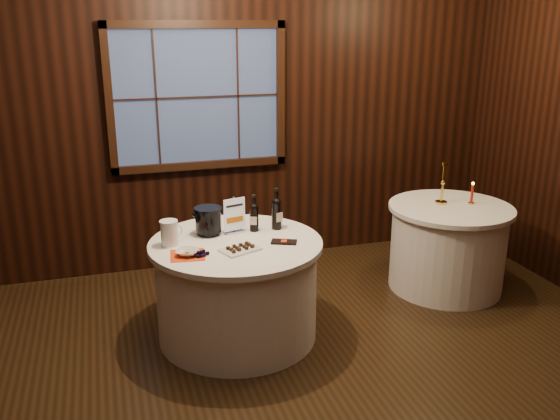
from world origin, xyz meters
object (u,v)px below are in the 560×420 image
object	(u,v)px
grape_bunch	(202,254)
red_candle	(472,195)
chocolate_box	(284,242)
chocolate_plate	(240,249)
glass_pitcher	(169,233)
ice_bucket	(208,220)
cracker_bowl	(187,252)
brass_candlestick	(442,189)
main_table	(237,289)
sign_stand	(234,221)
port_bottle_right	(277,211)
port_bottle_left	(254,215)
side_table	(447,247)

from	to	relation	value
grape_bunch	red_candle	world-z (taller)	red_candle
chocolate_box	grape_bunch	size ratio (longest dim) A/B	1.03
chocolate_plate	glass_pitcher	distance (m)	0.53
ice_bucket	cracker_bowl	bearing A→B (deg)	-120.16
brass_candlestick	main_table	bearing A→B (deg)	-168.63
ice_bucket	brass_candlestick	xyz separation A→B (m)	(2.12, 0.19, 0.02)
sign_stand	port_bottle_right	size ratio (longest dim) A/B	0.87
sign_stand	chocolate_plate	xyz separation A→B (m)	(-0.04, -0.37, -0.08)
port_bottle_right	main_table	bearing A→B (deg)	-174.05
cracker_bowl	red_candle	size ratio (longest dim) A/B	0.76
sign_stand	chocolate_box	xyz separation A→B (m)	(0.30, -0.32, -0.09)
grape_bunch	cracker_bowl	size ratio (longest dim) A/B	1.16
main_table	brass_candlestick	size ratio (longest dim) A/B	3.41
port_bottle_right	chocolate_plate	xyz separation A→B (m)	(-0.38, -0.37, -0.13)
cracker_bowl	red_candle	xyz separation A→B (m)	(2.58, 0.47, 0.06)
grape_bunch	port_bottle_left	bearing A→B (deg)	40.68
main_table	cracker_bowl	xyz separation A→B (m)	(-0.38, -0.17, 0.41)
port_bottle_left	brass_candlestick	bearing A→B (deg)	30.15
cracker_bowl	chocolate_plate	bearing A→B (deg)	-2.87
main_table	brass_candlestick	world-z (taller)	brass_candlestick
grape_bunch	glass_pitcher	distance (m)	0.35
port_bottle_right	grape_bunch	distance (m)	0.78
side_table	port_bottle_left	xyz separation A→B (m)	(-1.81, -0.12, 0.51)
ice_bucket	red_candle	xyz separation A→B (m)	(2.36, 0.09, -0.03)
cracker_bowl	grape_bunch	bearing A→B (deg)	-31.40
port_bottle_right	chocolate_plate	size ratio (longest dim) A/B	1.05
side_table	sign_stand	xyz separation A→B (m)	(-1.97, -0.12, 0.48)
side_table	chocolate_box	distance (m)	1.77
side_table	chocolate_plate	xyz separation A→B (m)	(-2.01, -0.49, 0.40)
side_table	chocolate_box	xyz separation A→B (m)	(-1.67, -0.43, 0.39)
port_bottle_left	ice_bucket	bearing A→B (deg)	-160.34
port_bottle_right	grape_bunch	xyz separation A→B (m)	(-0.66, -0.41, -0.12)
glass_pitcher	sign_stand	bearing A→B (deg)	-9.29
grape_bunch	red_candle	bearing A→B (deg)	11.95
chocolate_box	cracker_bowl	bearing A→B (deg)	-153.04
side_table	port_bottle_right	bearing A→B (deg)	-175.72
main_table	port_bottle_right	world-z (taller)	port_bottle_right
brass_candlestick	red_candle	world-z (taller)	brass_candlestick
side_table	red_candle	xyz separation A→B (m)	(0.20, -0.00, 0.46)
red_candle	brass_candlestick	bearing A→B (deg)	158.99
glass_pitcher	brass_candlestick	world-z (taller)	brass_candlestick
grape_bunch	chocolate_plate	bearing A→B (deg)	7.72
port_bottle_right	chocolate_box	world-z (taller)	port_bottle_right
chocolate_box	cracker_bowl	world-z (taller)	cracker_bowl
port_bottle_left	brass_candlestick	size ratio (longest dim) A/B	0.77
sign_stand	cracker_bowl	distance (m)	0.55
grape_bunch	side_table	bearing A→B (deg)	12.98
port_bottle_left	port_bottle_right	distance (m)	0.18
port_bottle_left	port_bottle_right	bearing A→B (deg)	21.85
sign_stand	main_table	bearing A→B (deg)	-114.09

